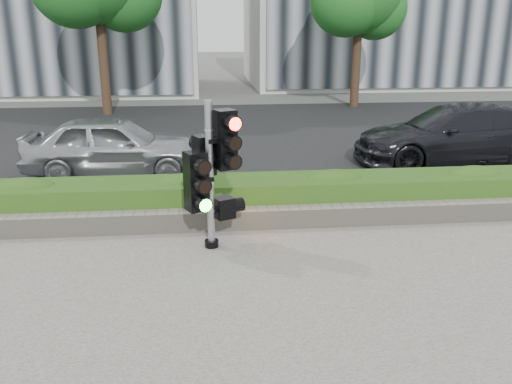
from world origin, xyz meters
TOP-DOWN VIEW (x-y plane):
  - ground at (0.00, 0.00)m, footprint 120.00×120.00m
  - road at (0.00, 10.00)m, footprint 60.00×13.00m
  - curb at (0.00, 3.15)m, footprint 60.00×0.25m
  - stone_wall at (0.00, 1.90)m, footprint 12.00×0.32m
  - hedge at (0.00, 2.55)m, footprint 12.00×1.00m
  - traffic_signal at (-0.78, 1.17)m, footprint 0.84×0.76m
  - car_silver at (-2.94, 5.66)m, footprint 4.08×1.76m
  - car_dark at (5.36, 5.95)m, footprint 5.11×2.36m

SIDE VIEW (x-z plane):
  - ground at x=0.00m, z-range 0.00..0.00m
  - road at x=0.00m, z-range 0.00..0.02m
  - curb at x=0.00m, z-range 0.00..0.12m
  - stone_wall at x=0.00m, z-range 0.03..0.37m
  - hedge at x=0.00m, z-range 0.03..0.71m
  - car_silver at x=-2.94m, z-range 0.02..1.39m
  - car_dark at x=5.36m, z-range 0.02..1.47m
  - traffic_signal at x=-0.78m, z-range 0.15..2.46m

